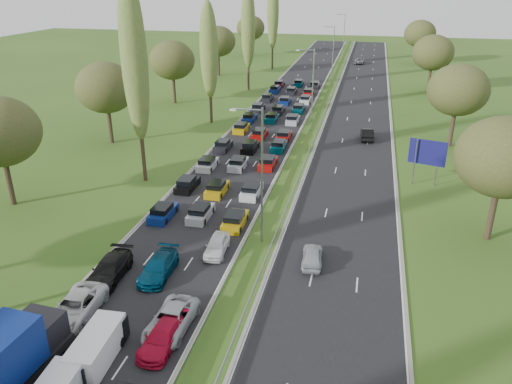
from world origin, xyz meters
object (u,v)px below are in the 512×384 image
Objects in this scene: direction_sign at (427,155)px; near_car_3 at (109,269)px; near_car_2 at (76,307)px; white_van_front at (99,345)px.

near_car_3 is at bearing -135.04° from direction_sign.
direction_sign is (25.09, 25.06, 2.76)m from near_car_3.
white_van_front reaches higher than near_car_2.
near_car_2 is 4.81m from near_car_3.
near_car_2 is at bearing -130.00° from direction_sign.
direction_sign reaches higher than white_van_front.
direction_sign reaches higher than near_car_3.
near_car_2 is 1.02× the size of near_car_3.
near_car_2 is 4.93m from white_van_front.
direction_sign reaches higher than near_car_2.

